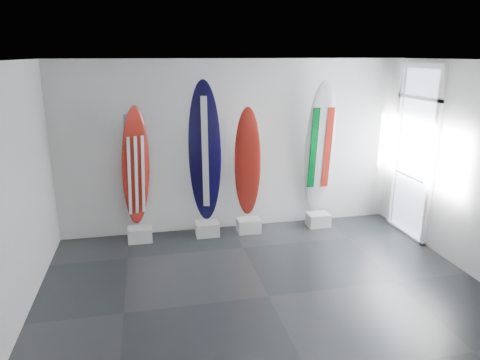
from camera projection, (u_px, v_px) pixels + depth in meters
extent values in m
plane|color=black|center=(269.00, 296.00, 5.76)|extent=(6.00, 6.00, 0.00)
plane|color=white|center=(273.00, 61.00, 4.93)|extent=(6.00, 6.00, 0.00)
plane|color=silver|center=(232.00, 147.00, 7.70)|extent=(6.00, 0.00, 6.00)
plane|color=silver|center=(371.00, 293.00, 3.00)|extent=(6.00, 0.00, 6.00)
plane|color=silver|center=(4.00, 205.00, 4.74)|extent=(0.00, 5.00, 5.00)
cube|color=silver|center=(140.00, 234.00, 7.44)|extent=(0.40, 0.30, 0.24)
ellipsoid|color=maroon|center=(136.00, 167.00, 7.22)|extent=(0.55, 0.45, 2.07)
cube|color=silver|center=(207.00, 229.00, 7.68)|extent=(0.40, 0.30, 0.24)
ellipsoid|color=black|center=(205.00, 153.00, 7.40)|extent=(0.58, 0.32, 2.45)
cube|color=silver|center=(249.00, 225.00, 7.83)|extent=(0.40, 0.30, 0.24)
ellipsoid|color=maroon|center=(248.00, 163.00, 7.61)|extent=(0.54, 0.49, 2.01)
cube|color=silver|center=(318.00, 220.00, 8.09)|extent=(0.40, 0.30, 0.24)
ellipsoid|color=silver|center=(320.00, 148.00, 7.82)|extent=(0.57, 0.38, 2.42)
cube|color=silver|center=(92.00, 219.00, 7.50)|extent=(0.09, 0.02, 0.13)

